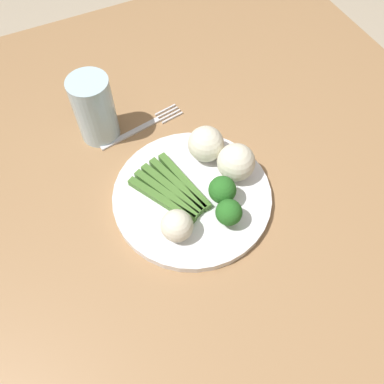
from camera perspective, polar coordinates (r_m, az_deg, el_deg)
The scene contains 11 objects.
ground_plane at distance 1.37m, azimuth 1.53°, elevation -20.38°, with size 6.00×6.00×0.02m, color #B7A88E.
dining_table at distance 0.72m, azimuth 2.77°, elevation -9.30°, with size 1.24×1.04×0.77m.
plate at distance 0.65m, azimuth 0.00°, elevation -0.59°, with size 0.25×0.25×0.01m, color white.
asparagus_bundle at distance 0.64m, azimuth -2.84°, elevation 0.33°, with size 0.14×0.10×0.01m.
broccoli_front_left at distance 0.61m, azimuth 4.30°, elevation 0.26°, with size 0.04×0.04×0.05m.
broccoli_front at distance 0.59m, azimuth 5.41°, elevation -3.22°, with size 0.04×0.04×0.05m.
cauliflower_near_center at distance 0.66m, azimuth 1.98°, elevation 6.80°, with size 0.06×0.06×0.06m, color silver.
cauliflower_back at distance 0.59m, azimuth -2.14°, elevation -4.78°, with size 0.05×0.05×0.05m, color silver.
cauliflower_edge at distance 0.64m, azimuth 6.25°, elevation 4.20°, with size 0.06×0.06×0.06m, color silver.
fork at distance 0.75m, azimuth -6.98°, elevation 9.07°, with size 0.05×0.17×0.00m.
water_glass at distance 0.71m, azimuth -13.62°, elevation 11.31°, with size 0.07×0.07×0.12m, color silver.
Camera 1 is at (0.24, -0.15, 1.34)m, focal length 37.75 mm.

